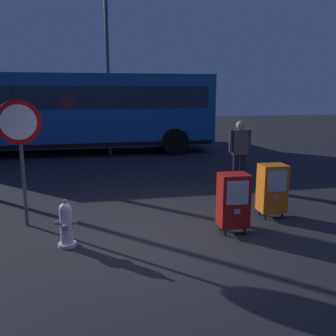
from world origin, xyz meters
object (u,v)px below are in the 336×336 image
(fire_hydrant, at_px, (66,225))
(street_light_near_right, at_px, (107,41))
(bus_near, at_px, (75,109))
(bus_far, at_px, (17,105))
(pedestrian, at_px, (240,150))
(stop_sign, at_px, (20,137))
(newspaper_box_primary, at_px, (233,200))
(newspaper_box_secondary, at_px, (272,188))

(fire_hydrant, distance_m, street_light_near_right, 9.39)
(bus_near, relative_size, bus_far, 0.99)
(pedestrian, bearing_deg, stop_sign, -157.31)
(stop_sign, bearing_deg, newspaper_box_primary, -13.85)
(fire_hydrant, height_order, stop_sign, stop_sign)
(newspaper_box_secondary, bearing_deg, bus_far, 120.12)
(newspaper_box_secondary, distance_m, bus_far, 15.07)
(stop_sign, distance_m, bus_near, 8.12)
(newspaper_box_primary, distance_m, newspaper_box_secondary, 1.18)
(newspaper_box_secondary, distance_m, street_light_near_right, 9.06)
(fire_hydrant, bearing_deg, bus_near, 93.83)
(stop_sign, xyz_separation_m, bus_far, (-3.02, 12.77, 0.11))
(pedestrian, relative_size, bus_far, 0.16)
(bus_near, height_order, bus_far, same)
(pedestrian, xyz_separation_m, bus_far, (-7.66, 10.83, 0.76))
(newspaper_box_secondary, height_order, bus_near, bus_near)
(pedestrian, xyz_separation_m, bus_near, (-4.44, 6.18, 0.76))
(stop_sign, distance_m, pedestrian, 5.07)
(newspaper_box_primary, xyz_separation_m, newspaper_box_secondary, (0.98, 0.64, 0.00))
(street_light_near_right, bearing_deg, pedestrian, -60.61)
(stop_sign, relative_size, pedestrian, 1.34)
(newspaper_box_primary, relative_size, stop_sign, 0.46)
(newspaper_box_secondary, distance_m, pedestrian, 2.20)
(newspaper_box_secondary, height_order, street_light_near_right, street_light_near_right)
(pedestrian, xyz_separation_m, street_light_near_right, (-3.14, 5.58, 3.21))
(newspaper_box_secondary, height_order, stop_sign, stop_sign)
(bus_near, relative_size, street_light_near_right, 1.48)
(stop_sign, xyz_separation_m, pedestrian, (4.64, 1.94, -0.65))
(newspaper_box_primary, distance_m, bus_near, 9.65)
(fire_hydrant, distance_m, newspaper_box_secondary, 3.80)
(newspaper_box_primary, bearing_deg, bus_far, 115.67)
(newspaper_box_primary, relative_size, bus_near, 0.10)
(stop_sign, height_order, pedestrian, stop_sign)
(fire_hydrant, xyz_separation_m, bus_far, (-3.83, 13.81, 1.36))
(newspaper_box_secondary, bearing_deg, newspaper_box_primary, -146.75)
(stop_sign, height_order, street_light_near_right, street_light_near_right)
(bus_near, bearing_deg, newspaper_box_primary, -72.57)
(newspaper_box_primary, bearing_deg, stop_sign, 166.15)
(pedestrian, bearing_deg, bus_far, 125.26)
(newspaper_box_secondary, relative_size, bus_far, 0.09)
(fire_hydrant, relative_size, pedestrian, 0.45)
(bus_near, distance_m, bus_far, 5.66)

